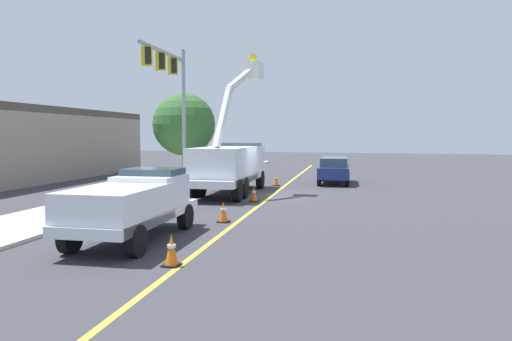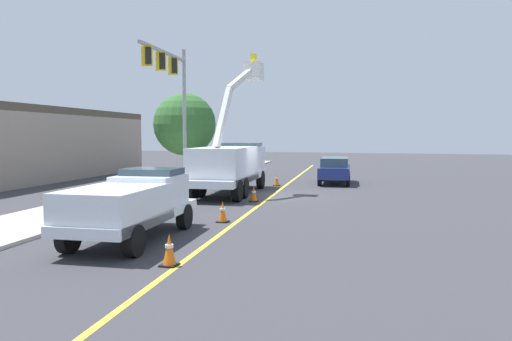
% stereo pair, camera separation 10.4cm
% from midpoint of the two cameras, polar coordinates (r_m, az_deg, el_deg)
% --- Properties ---
extents(ground, '(120.00, 120.00, 0.00)m').
position_cam_midpoint_polar(ground, '(24.48, 2.14, -3.04)').
color(ground, '#38383D').
extents(sidewalk_far_side, '(60.09, 8.67, 0.12)m').
position_cam_midpoint_polar(sidewalk_far_side, '(26.58, -13.10, -2.44)').
color(sidewalk_far_side, '#B2ADA3').
rests_on(sidewalk_far_side, ground).
extents(lane_centre_stripe, '(49.83, 4.40, 0.01)m').
position_cam_midpoint_polar(lane_centre_stripe, '(24.48, 2.14, -3.03)').
color(lane_centre_stripe, yellow).
rests_on(lane_centre_stripe, ground).
extents(utility_bucket_truck, '(8.38, 3.19, 7.46)m').
position_cam_midpoint_polar(utility_bucket_truck, '(25.14, -2.97, 0.85)').
color(utility_bucket_truck, white).
rests_on(utility_bucket_truck, ground).
extents(service_pickup_truck, '(5.76, 2.57, 2.06)m').
position_cam_midpoint_polar(service_pickup_truck, '(14.47, -14.68, -3.86)').
color(service_pickup_truck, white).
rests_on(service_pickup_truck, ground).
extents(passing_minivan, '(4.94, 2.30, 1.69)m').
position_cam_midpoint_polar(passing_minivan, '(30.79, 9.68, 0.24)').
color(passing_minivan, navy).
rests_on(passing_minivan, ground).
extents(traffic_cone_leading, '(0.40, 0.40, 0.78)m').
position_cam_midpoint_polar(traffic_cone_leading, '(11.59, -10.26, -9.53)').
color(traffic_cone_leading, black).
rests_on(traffic_cone_leading, ground).
extents(traffic_cone_mid_front, '(0.40, 0.40, 0.75)m').
position_cam_midpoint_polar(traffic_cone_mid_front, '(17.00, -3.91, -5.08)').
color(traffic_cone_mid_front, black).
rests_on(traffic_cone_mid_front, ground).
extents(traffic_cone_mid_rear, '(0.40, 0.40, 0.75)m').
position_cam_midpoint_polar(traffic_cone_mid_rear, '(22.16, -0.14, -2.86)').
color(traffic_cone_mid_rear, black).
rests_on(traffic_cone_mid_rear, ground).
extents(traffic_cone_trailing, '(0.40, 0.40, 0.78)m').
position_cam_midpoint_polar(traffic_cone_trailing, '(28.97, 2.64, -1.13)').
color(traffic_cone_trailing, black).
rests_on(traffic_cone_trailing, ground).
extents(traffic_signal_mast, '(6.17, 0.86, 8.33)m').
position_cam_midpoint_polar(traffic_signal_mast, '(27.54, -10.00, 10.03)').
color(traffic_signal_mast, gray).
rests_on(traffic_signal_mast, ground).
extents(commercial_building_backdrop, '(27.57, 8.33, 5.04)m').
position_cam_midpoint_polar(commercial_building_backdrop, '(34.41, -28.15, 2.79)').
color(commercial_building_backdrop, gray).
rests_on(commercial_building_backdrop, ground).
extents(street_tree_right, '(4.45, 4.45, 6.13)m').
position_cam_midpoint_polar(street_tree_right, '(33.90, -8.59, 5.57)').
color(street_tree_right, brown).
rests_on(street_tree_right, ground).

